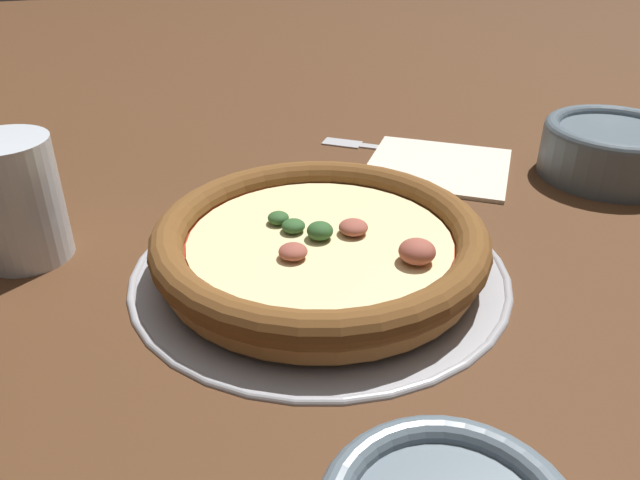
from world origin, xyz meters
TOP-DOWN VIEW (x-y plane):
  - ground_plane at (0.00, 0.00)m, footprint 3.00×3.00m
  - pizza_tray at (0.00, 0.00)m, footprint 0.30×0.30m
  - pizza at (0.00, -0.00)m, footprint 0.26×0.26m
  - bowl_far at (0.34, 0.09)m, footprint 0.14×0.14m
  - drinking_cup at (-0.22, 0.09)m, footprint 0.07×0.07m
  - napkin at (0.18, 0.16)m, footprint 0.20×0.20m
  - fork at (0.16, 0.22)m, footprint 0.17×0.13m

SIDE VIEW (x-z plane):
  - ground_plane at x=0.00m, z-range 0.00..0.00m
  - fork at x=0.16m, z-range 0.00..0.00m
  - pizza_tray at x=0.00m, z-range 0.00..0.01m
  - napkin at x=0.18m, z-range 0.00..0.01m
  - pizza at x=0.00m, z-range 0.01..0.05m
  - bowl_far at x=0.34m, z-range 0.00..0.06m
  - drinking_cup at x=-0.22m, z-range 0.00..0.10m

